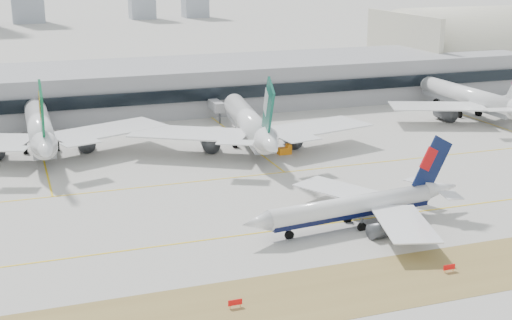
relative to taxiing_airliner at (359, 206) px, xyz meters
name	(u,v)px	position (x,y,z in m)	size (l,w,h in m)	color
ground	(265,222)	(-16.50, 7.74, -3.97)	(3000.00, 3000.00, 0.00)	#A6A39C
taxiing_airliner	(359,206)	(0.00, 0.00, 0.00)	(49.00, 42.34, 16.46)	white
widebody_eva	(40,130)	(-55.22, 75.87, 2.44)	(67.64, 65.91, 24.10)	white
widebody_cathay	(250,125)	(-0.79, 62.54, 2.40)	(66.50, 65.67, 23.95)	white
widebody_china_air	(472,99)	(79.44, 74.28, 2.07)	(63.77, 62.19, 22.72)	white
terminal	(149,87)	(-16.50, 122.58, 3.53)	(280.00, 43.10, 15.00)	gray
hangar	(489,75)	(138.06, 142.74, -3.83)	(91.00, 60.00, 60.00)	beige
hold_sign_left	(235,303)	(-33.11, -24.26, -3.09)	(2.20, 0.15, 1.35)	red
hold_sign_right	(449,267)	(4.47, -24.26, -3.09)	(2.20, 0.15, 1.35)	red
gse_c	(285,150)	(5.76, 53.03, -2.92)	(3.55, 2.00, 2.60)	orange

